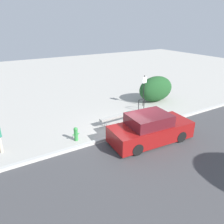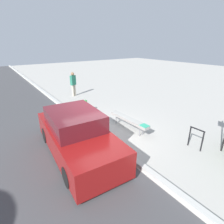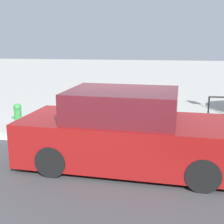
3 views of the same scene
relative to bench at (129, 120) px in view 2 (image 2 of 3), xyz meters
The scene contains 7 objects.
ground_plane 1.50m from the bench, 92.82° to the right, with size 60.00×60.00×0.00m, color #ADAAA3.
curb 1.49m from the bench, 92.82° to the right, with size 60.00×0.20×0.13m.
bench is the anchor object (origin of this frame).
bike_rack 2.85m from the bench, 20.27° to the left, with size 0.55×0.07×0.83m.
fire_hydrant 3.05m from the bench, 167.25° to the right, with size 0.36×0.22×0.77m.
pedestrian 6.56m from the bench, behind, with size 0.35×0.45×1.76m.
parked_car_near 2.75m from the bench, 82.62° to the right, with size 4.49×2.07×1.56m.
Camera 2 is at (5.57, -3.40, 3.73)m, focal length 28.00 mm.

